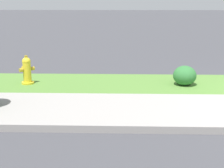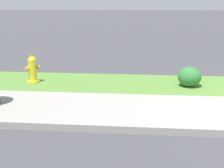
# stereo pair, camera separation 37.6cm
# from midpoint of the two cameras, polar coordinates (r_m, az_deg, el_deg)

# --- Properties ---
(fire_hydrant_far_end) EXTENTS (0.34, 0.34, 0.70)m
(fire_hydrant_far_end) POSITION_cam_midpoint_polar(r_m,az_deg,el_deg) (7.78, -16.65, 2.39)
(fire_hydrant_far_end) COLOR yellow
(fire_hydrant_far_end) RESTS_ON ground
(shrub_bush_near_lamp) EXTENTS (0.55, 0.55, 0.46)m
(shrub_bush_near_lamp) POSITION_cam_midpoint_polar(r_m,az_deg,el_deg) (7.52, 11.76, 1.52)
(shrub_bush_near_lamp) COLOR #337538
(shrub_bush_near_lamp) RESTS_ON ground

